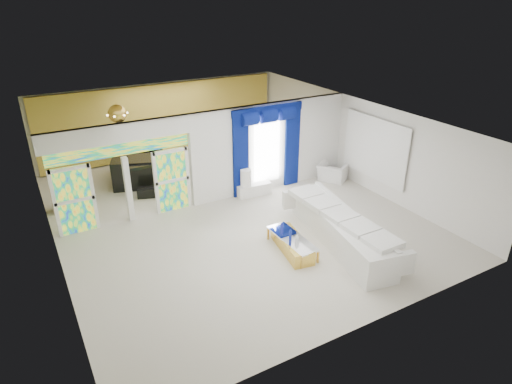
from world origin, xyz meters
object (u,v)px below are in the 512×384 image
white_sofa (340,230)px  grand_piano (137,167)px  console_table (254,190)px  armchair (333,172)px  coffee_table (292,244)px

white_sofa → grand_piano: size_ratio=2.11×
white_sofa → console_table: size_ratio=3.64×
armchair → coffee_table: bearing=97.6°
white_sofa → armchair: (2.57, 3.54, -0.10)m
grand_piano → coffee_table: bearing=-52.6°
coffee_table → grand_piano: 7.10m
white_sofa → coffee_table: (-1.35, 0.30, -0.22)m
grand_piano → armchair: bearing=-10.5°
console_table → armchair: (3.10, -0.31, 0.12)m
coffee_table → grand_piano: grand_piano is taller
coffee_table → grand_piano: size_ratio=0.84×
white_sofa → grand_piano: grand_piano is taller
coffee_table → armchair: bearing=39.5°
coffee_table → armchair: (3.92, 3.24, 0.12)m
armchair → grand_piano: bearing=28.4°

